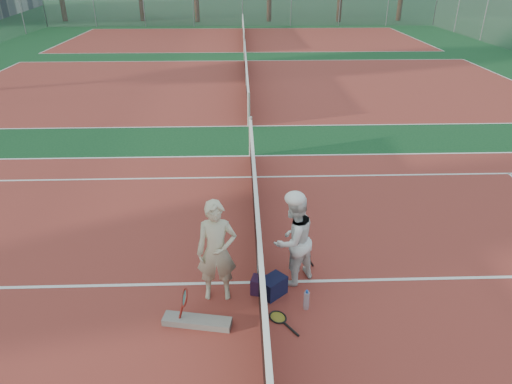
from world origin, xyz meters
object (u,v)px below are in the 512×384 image
player_b (293,240)px  sports_bag_navy (273,286)px  racket_red (186,307)px  water_bottle (306,301)px  player_a (217,251)px  racket_black_held (304,259)px  net_main (259,257)px  racket_spare (278,317)px  sports_bag_purple (262,286)px

player_b → sports_bag_navy: player_b is taller
racket_red → water_bottle: (1.78, 0.24, -0.14)m
player_b → player_a: bearing=-20.1°
racket_red → racket_black_held: size_ratio=1.12×
net_main → water_bottle: bearing=-43.1°
racket_red → sports_bag_navy: racket_red is taller
player_b → racket_spare: size_ratio=2.60×
racket_black_held → sports_bag_purple: (-0.72, -0.51, -0.13)m
player_a → player_b: size_ratio=1.07×
racket_black_held → water_bottle: (-0.08, -0.91, -0.11)m
sports_bag_purple → racket_red: bearing=-150.8°
sports_bag_navy → sports_bag_purple: (-0.17, 0.05, -0.02)m
player_a → sports_bag_navy: (0.86, -0.00, -0.68)m
player_a → sports_bag_purple: player_a is taller
water_bottle → net_main: bearing=136.9°
sports_bag_purple → player_a: bearing=-176.0°
racket_black_held → water_bottle: racket_black_held is taller
racket_black_held → net_main: bearing=-23.3°
racket_red → racket_spare: racket_red is taller
player_b → racket_black_held: bearing=-175.3°
player_b → sports_bag_navy: bearing=10.3°
racket_black_held → sports_bag_navy: bearing=3.7°
player_b → racket_red: bearing=-7.0°
racket_red → sports_bag_navy: 1.43m
player_a → racket_red: (-0.44, -0.58, -0.54)m
net_main → water_bottle: (0.70, -0.65, -0.36)m
net_main → racket_red: net_main is taller
racket_spare → sports_bag_purple: (-0.20, 0.59, 0.12)m
player_a → water_bottle: (1.34, -0.35, -0.68)m
player_a → sports_bag_navy: player_a is taller
sports_bag_purple → water_bottle: 0.76m
racket_black_held → sports_bag_purple: racket_black_held is taller
sports_bag_purple → player_b: bearing=32.1°
sports_bag_navy → racket_black_held: bearing=45.3°
racket_red → racket_spare: size_ratio=0.98×
net_main → sports_bag_navy: (0.22, -0.31, -0.35)m
sports_bag_navy → sports_bag_purple: bearing=163.5°
water_bottle → racket_black_held: bearing=85.2°
net_main → water_bottle: net_main is taller
racket_spare → water_bottle: size_ratio=2.00×
net_main → racket_spare: size_ratio=18.30×
racket_red → water_bottle: bearing=-4.7°
sports_bag_navy → water_bottle: size_ratio=1.33×
water_bottle → racket_red: bearing=-172.4°
player_b → racket_red: (-1.63, -0.95, -0.49)m
sports_bag_purple → racket_spare: bearing=-71.0°
player_a → racket_spare: player_a is taller
racket_black_held → sports_bag_navy: (-0.56, -0.56, -0.10)m
net_main → water_bottle: 1.02m
net_main → racket_black_held: size_ratio=20.93×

